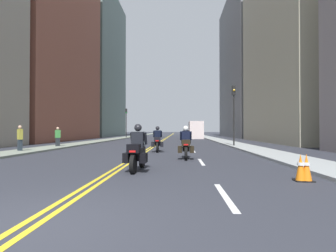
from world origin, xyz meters
The scene contains 21 objects.
ground_plane centered at (0.00, 48.00, 0.00)m, with size 264.00×264.00×0.00m, color #2B2E36.
sidewalk_left centered at (-7.47, 48.00, 0.06)m, with size 2.19×144.00×0.12m, color gray.
sidewalk_right centered at (7.47, 48.00, 0.06)m, with size 2.19×144.00×0.12m, color #999E9F.
centreline_yellow_inner centered at (-0.12, 48.00, 0.00)m, with size 0.12×132.00×0.01m, color yellow.
centreline_yellow_outer centered at (0.12, 48.00, 0.00)m, with size 0.12×132.00×0.01m, color yellow.
lane_dashes_white centered at (3.19, 29.00, 0.00)m, with size 0.14×56.40×0.01m.
building_left_1 centered at (-16.79, 32.03, 13.30)m, with size 10.02×21.05×26.61m.
building_right_1 centered at (15.69, 26.90, 11.55)m, with size 7.81×18.39×23.11m.
building_left_2 centered at (-16.43, 54.51, 15.80)m, with size 9.29×21.32×31.59m.
building_right_2 centered at (16.58, 48.29, 13.83)m, with size 9.59×21.66×27.66m.
motorcycle_0 centered at (0.79, 5.31, 0.65)m, with size 0.78×2.08×1.62m.
motorcycle_1 centered at (2.55, 9.21, 0.65)m, with size 0.77×2.18×1.62m.
motorcycle_2 centered at (0.83, 13.30, 0.67)m, with size 0.78×2.18×1.65m.
motorcycle_3 centered at (2.78, 17.54, 0.65)m, with size 0.77×2.21×1.66m.
traffic_cone_0 centered at (5.54, 3.71, 0.37)m, with size 0.33×0.33×0.75m.
traffic_cone_1 centered at (5.69, 3.69, 0.38)m, with size 0.34×0.34×0.76m.
traffic_light_near centered at (6.78, 18.49, 3.50)m, with size 0.28×0.38×5.10m.
traffic_light_far centered at (-6.78, 40.97, 3.45)m, with size 0.28×0.38×5.05m.
pedestrian_1 centered at (-7.45, 16.99, 0.84)m, with size 0.40×0.41×1.64m.
pedestrian_2 centered at (-7.66, 12.33, 0.87)m, with size 0.42×0.39×1.69m.
parked_truck centered at (4.98, 40.55, 1.27)m, with size 2.20×6.50×2.80m.
Camera 1 is at (2.21, -3.69, 1.41)m, focal length 28.28 mm.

